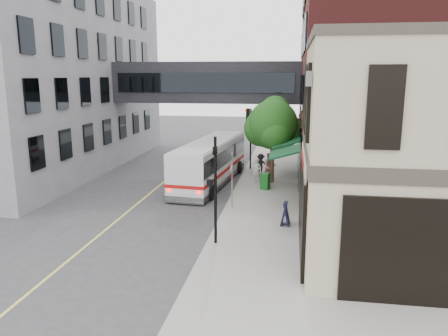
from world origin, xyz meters
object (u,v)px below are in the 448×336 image
(pedestrian_a, at_px, (257,171))
(pedestrian_c, at_px, (261,165))
(pedestrian_b, at_px, (270,166))
(sandwich_board, at_px, (285,214))
(newspaper_box, at_px, (265,181))
(bus, at_px, (211,160))

(pedestrian_a, bearing_deg, pedestrian_c, 85.11)
(pedestrian_b, relative_size, sandwich_board, 1.66)
(pedestrian_b, height_order, pedestrian_c, pedestrian_b)
(newspaper_box, bearing_deg, bus, 178.36)
(pedestrian_c, bearing_deg, pedestrian_b, -67.28)
(newspaper_box, bearing_deg, pedestrian_c, 119.00)
(pedestrian_c, bearing_deg, pedestrian_a, -103.33)
(bus, relative_size, pedestrian_a, 6.69)
(pedestrian_b, xyz_separation_m, sandwich_board, (1.22, -8.97, -0.36))
(pedestrian_b, bearing_deg, bus, 171.74)
(bus, bearing_deg, pedestrian_c, 33.73)
(pedestrian_b, xyz_separation_m, newspaper_box, (-0.12, -2.54, -0.41))
(pedestrian_b, distance_m, sandwich_board, 9.06)
(pedestrian_a, xyz_separation_m, sandwich_board, (2.00, -7.97, -0.24))
(newspaper_box, bearing_deg, sandwich_board, -58.07)
(pedestrian_b, bearing_deg, sandwich_board, -106.02)
(pedestrian_a, height_order, newspaper_box, pedestrian_a)
(bus, height_order, newspaper_box, bus)
(pedestrian_a, distance_m, sandwich_board, 8.23)
(bus, xyz_separation_m, sandwich_board, (5.05, -7.91, -0.87))
(bus, xyz_separation_m, pedestrian_b, (3.82, 1.06, -0.51))
(pedestrian_c, bearing_deg, bus, -157.00)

